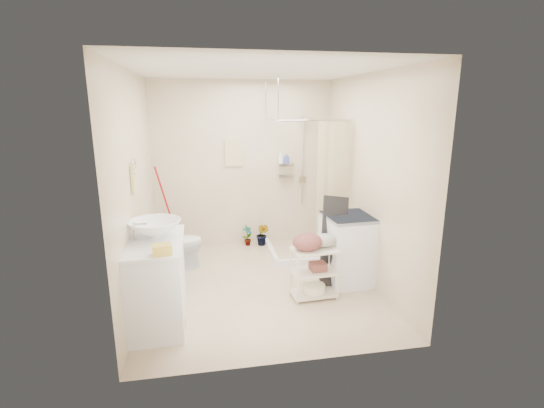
% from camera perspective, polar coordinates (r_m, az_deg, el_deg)
% --- Properties ---
extents(floor, '(3.20, 3.20, 0.00)m').
position_cam_1_polar(floor, '(5.11, -1.90, -11.56)').
color(floor, beige).
rests_on(floor, ground).
extents(ceiling, '(2.80, 3.20, 0.04)m').
position_cam_1_polar(ceiling, '(4.63, -2.17, 18.87)').
color(ceiling, silver).
rests_on(ceiling, ground).
extents(wall_back, '(2.80, 0.04, 2.60)m').
position_cam_1_polar(wall_back, '(6.27, -4.16, 5.66)').
color(wall_back, beige).
rests_on(wall_back, ground).
extents(wall_front, '(2.80, 0.04, 2.60)m').
position_cam_1_polar(wall_front, '(3.17, 2.18, -2.65)').
color(wall_front, beige).
rests_on(wall_front, ground).
extents(wall_left, '(0.04, 3.20, 2.60)m').
position_cam_1_polar(wall_left, '(4.71, -19.13, 2.13)').
color(wall_left, beige).
rests_on(wall_left, ground).
extents(wall_right, '(0.04, 3.20, 2.60)m').
position_cam_1_polar(wall_right, '(5.09, 13.79, 3.34)').
color(wall_right, beige).
rests_on(wall_right, ground).
extents(vanity, '(0.58, 1.03, 0.90)m').
position_cam_1_polar(vanity, '(4.29, -16.32, -10.79)').
color(vanity, silver).
rests_on(vanity, ground).
extents(sink, '(0.61, 0.61, 0.18)m').
position_cam_1_polar(sink, '(4.20, -16.59, -3.45)').
color(sink, white).
rests_on(sink, vanity).
extents(counter_basket, '(0.19, 0.16, 0.09)m').
position_cam_1_polar(counter_basket, '(3.73, -15.61, -6.35)').
color(counter_basket, gold).
rests_on(counter_basket, vanity).
extents(floor_basket, '(0.29, 0.24, 0.14)m').
position_cam_1_polar(floor_basket, '(4.27, -13.77, -16.50)').
color(floor_basket, gold).
rests_on(floor_basket, ground).
extents(toilet, '(0.73, 0.45, 0.72)m').
position_cam_1_polar(toilet, '(5.64, -13.63, -5.55)').
color(toilet, silver).
rests_on(toilet, ground).
extents(mop, '(0.17, 0.17, 1.34)m').
position_cam_1_polar(mop, '(6.23, -15.12, -0.77)').
color(mop, '#9D0D12').
rests_on(mop, ground).
extents(potted_plant_a, '(0.21, 0.20, 0.34)m').
position_cam_1_polar(potted_plant_a, '(6.40, -3.57, -4.58)').
color(potted_plant_a, brown).
rests_on(potted_plant_a, ground).
extents(potted_plant_b, '(0.26, 0.25, 0.37)m').
position_cam_1_polar(potted_plant_b, '(6.39, -1.39, -4.42)').
color(potted_plant_b, '#985233').
rests_on(potted_plant_b, ground).
extents(hanging_towel, '(0.28, 0.03, 0.42)m').
position_cam_1_polar(hanging_towel, '(6.21, -5.56, 7.41)').
color(hanging_towel, beige).
rests_on(hanging_towel, wall_back).
extents(towel_ring, '(0.04, 0.22, 0.34)m').
position_cam_1_polar(towel_ring, '(4.48, -19.42, 3.75)').
color(towel_ring, '#D5C777').
rests_on(towel_ring, wall_left).
extents(tp_holder, '(0.08, 0.12, 0.14)m').
position_cam_1_polar(tp_holder, '(4.90, -18.04, -4.38)').
color(tp_holder, white).
rests_on(tp_holder, wall_left).
extents(shower, '(1.10, 1.10, 2.10)m').
position_cam_1_polar(shower, '(5.93, 4.67, 2.72)').
color(shower, white).
rests_on(shower, ground).
extents(shampoo_bottle_a, '(0.11, 0.11, 0.21)m').
position_cam_1_polar(shampoo_bottle_a, '(6.25, 1.26, 6.85)').
color(shampoo_bottle_a, white).
rests_on(shampoo_bottle_a, shower).
extents(shampoo_bottle_b, '(0.09, 0.09, 0.15)m').
position_cam_1_polar(shampoo_bottle_b, '(6.29, 2.15, 6.59)').
color(shampoo_bottle_b, '#354898').
rests_on(shampoo_bottle_b, shower).
extents(washing_machine, '(0.64, 0.66, 0.88)m').
position_cam_1_polar(washing_machine, '(5.13, 10.99, -6.38)').
color(washing_machine, silver).
rests_on(washing_machine, ground).
extents(laundry_rack, '(0.55, 0.34, 0.73)m').
position_cam_1_polar(laundry_rack, '(4.69, 6.13, -9.22)').
color(laundry_rack, silver).
rests_on(laundry_rack, ground).
extents(ironing_board, '(0.33, 0.11, 1.16)m').
position_cam_1_polar(ironing_board, '(4.97, 8.98, -5.27)').
color(ironing_board, black).
rests_on(ironing_board, ground).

